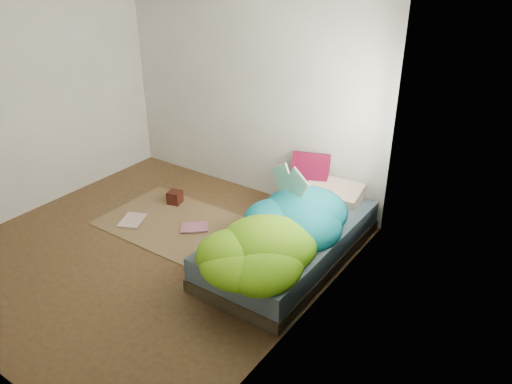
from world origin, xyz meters
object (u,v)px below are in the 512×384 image
open_book (289,172)px  floor_book_a (122,220)px  bed (290,243)px  wooden_box (175,197)px  floor_book_b (194,223)px  pillow_magenta (310,171)px

open_book → floor_book_a: bearing=-143.7°
bed → wooden_box: size_ratio=13.42×
bed → floor_book_a: 1.96m
wooden_box → floor_book_b: size_ratio=0.51×
wooden_box → floor_book_a: bearing=-107.0°
floor_book_a → floor_book_b: size_ratio=1.11×
open_book → wooden_box: bearing=-163.8°
floor_book_a → wooden_box: bearing=48.4°
pillow_magenta → wooden_box: 1.64m
wooden_box → floor_book_a: (-0.20, -0.65, -0.06)m
pillow_magenta → floor_book_a: size_ratio=1.26×
pillow_magenta → floor_book_b: size_ratio=1.40×
bed → open_book: 0.69m
pillow_magenta → floor_book_b: bearing=-153.2°
bed → pillow_magenta: size_ratio=4.93×
floor_book_a → floor_book_b: 0.81m
wooden_box → floor_book_b: (0.51, -0.24, -0.06)m
floor_book_b → floor_book_a: bearing=-101.1°
floor_book_a → floor_book_b: floor_book_b is taller
open_book → floor_book_a: (-1.73, -0.69, -0.78)m
bed → floor_book_a: (-1.90, -0.47, -0.14)m
pillow_magenta → wooden_box: bearing=-172.7°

